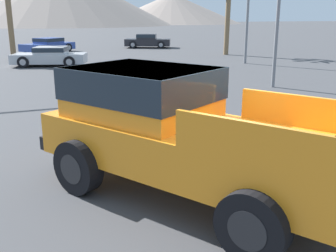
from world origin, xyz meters
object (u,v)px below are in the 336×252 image
Objects in this scene: parked_car_blue at (48,45)px; orange_pickup_truck at (173,125)px; parked_car_silver at (50,56)px; parked_car_dark at (147,41)px.

orange_pickup_truck is at bearing 140.60° from parked_car_blue.
parked_car_blue reaches higher than parked_car_silver.
orange_pickup_truck reaches higher than parked_car_dark.
parked_car_dark is 0.99× the size of parked_car_blue.
parked_car_silver is 1.01× the size of parked_car_dark.
parked_car_dark is at bearing -118.25° from parked_car_blue.
orange_pickup_truck is 18.28m from parked_car_silver.
parked_car_silver is 1.00× the size of parked_car_blue.
parked_car_dark reaches higher than parked_car_blue.
parked_car_dark is at bearing -23.74° from parked_car_silver.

